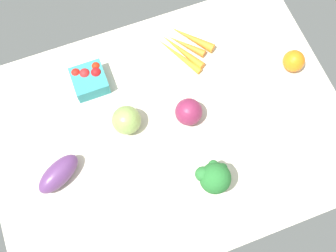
{
  "coord_description": "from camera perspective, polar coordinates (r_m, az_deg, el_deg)",
  "views": [
    {
      "loc": [
        -14.99,
        -39.75,
        115.66
      ],
      "look_at": [
        0.0,
        0.0,
        4.0
      ],
      "focal_mm": 44.23,
      "sensor_mm": 36.0,
      "label": 1
    }
  ],
  "objects": [
    {
      "name": "tablecloth",
      "position": [
        1.22,
        0.0,
        -0.5
      ],
      "size": [
        104.0,
        76.0,
        2.0
      ],
      "primitive_type": "cube",
      "color": "beige",
      "rests_on": "ground"
    },
    {
      "name": "eggplant",
      "position": [
        1.18,
        -14.86,
        -6.39
      ],
      "size": [
        14.87,
        11.94,
        6.29
      ],
      "primitive_type": "ellipsoid",
      "rotation": [
        0.0,
        0.0,
        0.49
      ],
      "color": "#5E356D",
      "rests_on": "tablecloth"
    },
    {
      "name": "red_onion_center",
      "position": [
        1.19,
        2.87,
        1.96
      ],
      "size": [
        7.97,
        7.97,
        7.97
      ],
      "primitive_type": "sphere",
      "color": "maroon",
      "rests_on": "tablecloth"
    },
    {
      "name": "heirloom_tomato_orange",
      "position": [
        1.33,
        16.93,
        8.57
      ],
      "size": [
        6.69,
        6.69,
        6.69
      ],
      "primitive_type": "sphere",
      "color": "orange",
      "rests_on": "tablecloth"
    },
    {
      "name": "berry_basket",
      "position": [
        1.27,
        -10.79,
        6.34
      ],
      "size": [
        9.83,
        9.83,
        6.39
      ],
      "color": "teal",
      "rests_on": "tablecloth"
    },
    {
      "name": "broccoli_head",
      "position": [
        1.1,
        6.37,
        -7.06
      ],
      "size": [
        9.1,
        8.97,
        11.91
      ],
      "color": "#A0D389",
      "rests_on": "tablecloth"
    },
    {
      "name": "heirloom_tomato_green",
      "position": [
        1.18,
        -5.74,
        0.82
      ],
      "size": [
        8.38,
        8.38,
        8.38
      ],
      "primitive_type": "sphere",
      "color": "#87A451",
      "rests_on": "tablecloth"
    },
    {
      "name": "carrot_bunch",
      "position": [
        1.32,
        2.4,
        10.91
      ],
      "size": [
        17.21,
        19.16,
        3.0
      ],
      "color": "orange",
      "rests_on": "tablecloth"
    }
  ]
}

